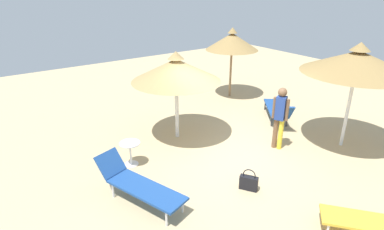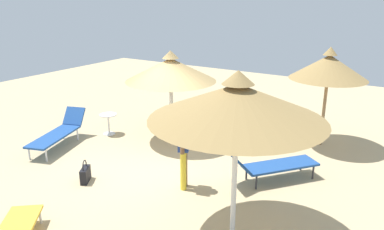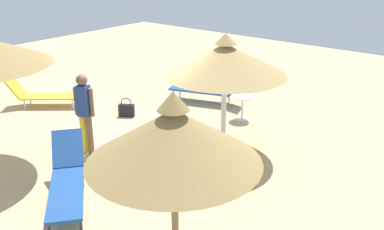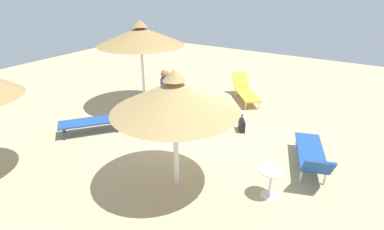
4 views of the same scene
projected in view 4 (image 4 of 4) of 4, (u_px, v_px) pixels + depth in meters
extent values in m
cube|color=tan|center=(190.00, 148.00, 8.34)|extent=(24.00, 24.00, 0.10)
cylinder|color=white|center=(176.00, 142.00, 6.36)|extent=(0.11, 0.11, 2.09)
cone|color=tan|center=(175.00, 96.00, 5.95)|extent=(2.53, 2.53, 0.64)
cone|color=tan|center=(174.00, 75.00, 5.78)|extent=(0.46, 0.46, 0.22)
cylinder|color=white|center=(143.00, 73.00, 10.47)|extent=(0.09, 0.09, 2.40)
cone|color=#997A47|center=(141.00, 36.00, 9.97)|extent=(2.82, 2.82, 0.58)
cone|color=#997A47|center=(140.00, 23.00, 9.81)|extent=(0.51, 0.51, 0.22)
cube|color=#1E478C|center=(311.00, 151.00, 7.35)|extent=(1.13, 1.89, 0.05)
cylinder|color=silver|center=(296.00, 142.00, 8.15)|extent=(0.04, 0.04, 0.35)
cylinder|color=silver|center=(316.00, 145.00, 8.04)|extent=(0.04, 0.04, 0.35)
cylinder|color=silver|center=(301.00, 175.00, 6.81)|extent=(0.04, 0.04, 0.35)
cylinder|color=silver|center=(325.00, 178.00, 6.70)|extent=(0.04, 0.04, 0.35)
cube|color=#1E478C|center=(318.00, 167.00, 6.30)|extent=(0.68, 0.54, 0.47)
cube|color=gold|center=(247.00, 94.00, 11.15)|extent=(1.42, 1.56, 0.05)
cylinder|color=silver|center=(259.00, 105.00, 10.65)|extent=(0.04, 0.04, 0.27)
cylinder|color=silver|center=(246.00, 106.00, 10.60)|extent=(0.04, 0.04, 0.27)
cylinder|color=silver|center=(248.00, 92.00, 11.84)|extent=(0.04, 0.04, 0.27)
cylinder|color=silver|center=(236.00, 93.00, 11.78)|extent=(0.04, 0.04, 0.27)
cube|color=gold|center=(240.00, 80.00, 11.90)|extent=(0.66, 0.63, 0.51)
cube|color=#1E478C|center=(90.00, 122.00, 8.91)|extent=(1.52, 1.69, 0.05)
cylinder|color=#2D2D33|center=(64.00, 135.00, 8.56)|extent=(0.04, 0.04, 0.33)
cylinder|color=#2D2D33|center=(64.00, 128.00, 8.97)|extent=(0.04, 0.04, 0.33)
cylinder|color=#2D2D33|center=(117.00, 127.00, 9.00)|extent=(0.04, 0.04, 0.33)
cylinder|color=#2D2D33|center=(115.00, 121.00, 9.40)|extent=(0.04, 0.04, 0.33)
cube|color=#1E478C|center=(128.00, 107.00, 9.12)|extent=(0.77, 0.77, 0.58)
cylinder|color=brown|center=(166.00, 114.00, 9.17)|extent=(0.13, 0.13, 0.87)
cylinder|color=yellow|center=(167.00, 112.00, 9.31)|extent=(0.13, 0.13, 0.87)
cube|color=navy|center=(165.00, 89.00, 8.93)|extent=(0.30, 0.32, 0.66)
sphere|color=brown|center=(165.00, 74.00, 8.75)|extent=(0.24, 0.24, 0.24)
cylinder|color=brown|center=(164.00, 92.00, 8.78)|extent=(0.09, 0.09, 0.60)
cylinder|color=brown|center=(167.00, 88.00, 9.10)|extent=(0.09, 0.09, 0.60)
cube|color=black|center=(242.00, 125.00, 9.11)|extent=(0.34, 0.42, 0.33)
torus|color=black|center=(242.00, 119.00, 9.02)|extent=(0.17, 0.25, 0.28)
cylinder|color=silver|center=(272.00, 171.00, 6.18)|extent=(0.52, 0.52, 0.02)
cylinder|color=silver|center=(270.00, 184.00, 6.30)|extent=(0.05, 0.05, 0.60)
cylinder|color=silver|center=(269.00, 195.00, 6.42)|extent=(0.36, 0.36, 0.02)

